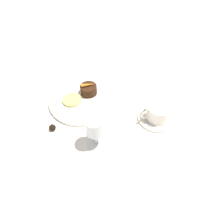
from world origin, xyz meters
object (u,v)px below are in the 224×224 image
at_px(coffee_cup, 158,112).
at_px(wine_glass, 95,128).
at_px(dinner_plate, 84,99).
at_px(fork, 39,113).
at_px(dessert_cake, 88,90).

relative_size(coffee_cup, wine_glass, 0.97).
height_order(dinner_plate, fork, dinner_plate).
height_order(dinner_plate, wine_glass, wine_glass).
height_order(coffee_cup, wine_glass, wine_glass).
relative_size(dinner_plate, wine_glass, 2.29).
distance_m(dinner_plate, fork, 0.18).
distance_m(fork, dessert_cake, 0.21).
bearing_deg(dinner_plate, coffee_cup, 142.11).
relative_size(coffee_cup, fork, 0.63).
distance_m(coffee_cup, wine_glass, 0.25).
bearing_deg(fork, dessert_cake, -170.51).
distance_m(dinner_plate, dessert_cake, 0.04).
bearing_deg(dinner_plate, fork, 4.28).
height_order(coffee_cup, dessert_cake, coffee_cup).
xyz_separation_m(fork, dessert_cake, (-0.21, -0.03, 0.03)).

